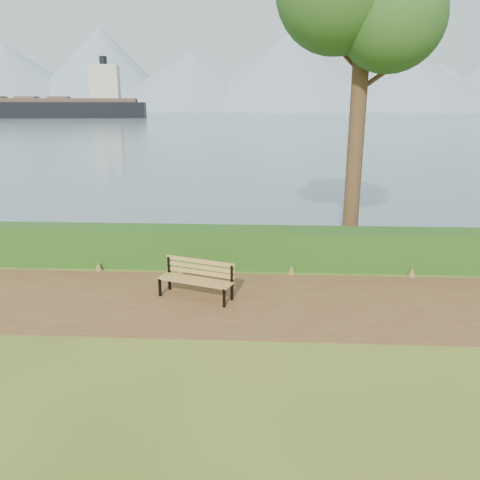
{
  "coord_description": "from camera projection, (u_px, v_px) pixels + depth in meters",
  "views": [
    {
      "loc": [
        0.92,
        -8.78,
        3.95
      ],
      "look_at": [
        0.38,
        1.2,
        1.1
      ],
      "focal_mm": 35.0,
      "sensor_mm": 36.0,
      "label": 1
    }
  ],
  "objects": [
    {
      "name": "ground",
      "position": [
        218.0,
        307.0,
        9.56
      ],
      "size": [
        140.0,
        140.0,
        0.0
      ],
      "primitive_type": "plane",
      "color": "#48621C",
      "rests_on": "ground"
    },
    {
      "name": "path",
      "position": [
        220.0,
        301.0,
        9.85
      ],
      "size": [
        40.0,
        3.4,
        0.01
      ],
      "primitive_type": "cube",
      "color": "brown",
      "rests_on": "ground"
    },
    {
      "name": "hedge",
      "position": [
        228.0,
        247.0,
        11.92
      ],
      "size": [
        32.0,
        0.85,
        1.0
      ],
      "primitive_type": "cube",
      "color": "#174112",
      "rests_on": "ground"
    },
    {
      "name": "water",
      "position": [
        264.0,
        114.0,
        259.22
      ],
      "size": [
        700.0,
        510.0,
        0.0
      ],
      "primitive_type": "cube",
      "color": "slate",
      "rests_on": "ground"
    },
    {
      "name": "mountains",
      "position": [
        254.0,
        77.0,
        392.32
      ],
      "size": [
        585.0,
        190.0,
        70.0
      ],
      "color": "gray",
      "rests_on": "ground"
    },
    {
      "name": "bench",
      "position": [
        197.0,
        276.0,
        9.96
      ],
      "size": [
        1.69,
        0.99,
        0.82
      ],
      "rotation": [
        0.0,
        0.0,
        -0.34
      ],
      "color": "black",
      "rests_on": "ground"
    },
    {
      "name": "cargo_ship",
      "position": [
        44.0,
        108.0,
        167.74
      ],
      "size": [
        78.05,
        26.06,
        23.42
      ],
      "rotation": [
        0.0,
        0.0,
        0.18
      ],
      "color": "black",
      "rests_on": "ground"
    }
  ]
}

